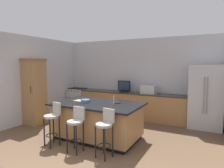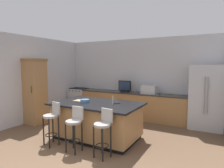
# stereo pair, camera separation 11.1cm
# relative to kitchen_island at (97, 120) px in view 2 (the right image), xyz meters

# --- Properties ---
(wall_back) EXTENTS (6.15, 0.12, 2.80)m
(wall_back) POSITION_rel_kitchen_island_xyz_m (0.11, 2.61, 0.93)
(wall_back) COLOR #BCBCC1
(wall_back) RESTS_ON ground_plane
(wall_left) EXTENTS (0.12, 4.93, 2.80)m
(wall_left) POSITION_rel_kitchen_island_xyz_m (-2.77, 0.35, 0.93)
(wall_left) COLOR #BCBCC1
(wall_left) RESTS_ON ground_plane
(counter_back) EXTENTS (3.85, 0.62, 0.91)m
(counter_back) POSITION_rel_kitchen_island_xyz_m (0.01, 2.23, -0.01)
(counter_back) COLOR #9E7042
(counter_back) RESTS_ON ground_plane
(kitchen_island) EXTENTS (2.23, 1.36, 0.92)m
(kitchen_island) POSITION_rel_kitchen_island_xyz_m (0.00, 0.00, 0.00)
(kitchen_island) COLOR black
(kitchen_island) RESTS_ON ground_plane
(refrigerator) EXTENTS (0.93, 0.75, 1.88)m
(refrigerator) POSITION_rel_kitchen_island_xyz_m (2.41, 2.18, 0.47)
(refrigerator) COLOR #B7BABF
(refrigerator) RESTS_ON ground_plane
(range_oven) EXTENTS (0.73, 0.63, 0.93)m
(range_oven) POSITION_rel_kitchen_island_xyz_m (-2.29, 2.23, -0.01)
(range_oven) COLOR #B7BABF
(range_oven) RESTS_ON ground_plane
(cabinet_tower) EXTENTS (0.65, 0.57, 2.07)m
(cabinet_tower) POSITION_rel_kitchen_island_xyz_m (-2.44, 0.15, 0.61)
(cabinet_tower) COLOR #9E7042
(cabinet_tower) RESTS_ON ground_plane
(microwave) EXTENTS (0.48, 0.36, 0.28)m
(microwave) POSITION_rel_kitchen_island_xyz_m (0.66, 2.23, 0.58)
(microwave) COLOR #B7BABF
(microwave) RESTS_ON counter_back
(tv_monitor) EXTENTS (0.47, 0.16, 0.41)m
(tv_monitor) POSITION_rel_kitchen_island_xyz_m (-0.23, 2.18, 0.63)
(tv_monitor) COLOR black
(tv_monitor) RESTS_ON counter_back
(sink_faucet_back) EXTENTS (0.02, 0.02, 0.24)m
(sink_faucet_back) POSITION_rel_kitchen_island_xyz_m (0.14, 2.33, 0.56)
(sink_faucet_back) COLOR #B2B2B7
(sink_faucet_back) RESTS_ON counter_back
(sink_faucet_island) EXTENTS (0.02, 0.02, 0.22)m
(sink_faucet_island) POSITION_rel_kitchen_island_xyz_m (0.47, 0.00, 0.56)
(sink_faucet_island) COLOR #B2B2B7
(sink_faucet_island) RESTS_ON kitchen_island
(bar_stool_left) EXTENTS (0.35, 0.37, 1.00)m
(bar_stool_left) POSITION_rel_kitchen_island_xyz_m (-0.68, -0.86, 0.14)
(bar_stool_left) COLOR gray
(bar_stool_left) RESTS_ON ground_plane
(bar_stool_center) EXTENTS (0.34, 0.34, 0.97)m
(bar_stool_center) POSITION_rel_kitchen_island_xyz_m (-0.00, -0.87, 0.11)
(bar_stool_center) COLOR gray
(bar_stool_center) RESTS_ON ground_plane
(bar_stool_right) EXTENTS (0.34, 0.36, 0.98)m
(bar_stool_right) POSITION_rel_kitchen_island_xyz_m (0.68, -0.80, 0.12)
(bar_stool_right) COLOR gray
(bar_stool_right) RESTS_ON ground_plane
(fruit_bowl) EXTENTS (0.23, 0.23, 0.08)m
(fruit_bowl) POSITION_rel_kitchen_island_xyz_m (-0.31, -0.08, 0.49)
(fruit_bowl) COLOR #3F668C
(fruit_bowl) RESTS_ON kitchen_island
(tv_remote) EXTENTS (0.15, 0.16, 0.02)m
(tv_remote) POSITION_rel_kitchen_island_xyz_m (0.47, 0.18, 0.46)
(tv_remote) COLOR black
(tv_remote) RESTS_ON kitchen_island
(cutting_board) EXTENTS (0.31, 0.24, 0.02)m
(cutting_board) POSITION_rel_kitchen_island_xyz_m (-0.54, 0.00, 0.46)
(cutting_board) COLOR tan
(cutting_board) RESTS_ON kitchen_island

